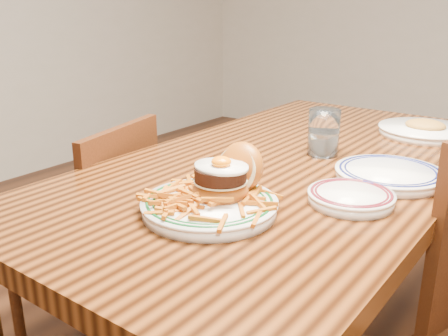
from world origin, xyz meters
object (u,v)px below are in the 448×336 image
Objects in this scene: table at (293,190)px; side_plate at (351,196)px; chair_left at (99,237)px; main_plate at (215,194)px.

side_plate is at bearing -38.42° from table.
chair_left reaches higher than side_plate.
side_plate reaches higher than table.
table is 0.66m from chair_left.
main_plate is 1.58× the size of side_plate.
table is 1.95× the size of chair_left.
chair_left is at bearing 162.32° from side_plate.
table is at bearing 98.33° from main_plate.
main_plate is at bearing -85.10° from table.
table is 8.48× the size of side_plate.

